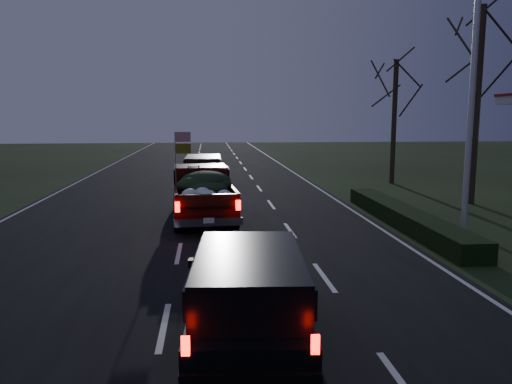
{
  "coord_description": "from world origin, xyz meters",
  "views": [
    {
      "loc": [
        0.84,
        -13.82,
        3.85
      ],
      "look_at": [
        2.48,
        2.84,
        1.3
      ],
      "focal_mm": 35.0,
      "sensor_mm": 36.0,
      "label": 1
    }
  ],
  "objects_px": {
    "light_pole": "(474,65)",
    "lead_suv": "(203,168)",
    "pickup_truck": "(202,190)",
    "rear_suv": "(249,287)"
  },
  "relations": [
    {
      "from": "lead_suv",
      "to": "rear_suv",
      "type": "distance_m",
      "value": 19.55
    },
    {
      "from": "pickup_truck",
      "to": "lead_suv",
      "type": "bearing_deg",
      "value": 86.18
    },
    {
      "from": "rear_suv",
      "to": "light_pole",
      "type": "bearing_deg",
      "value": 48.22
    },
    {
      "from": "light_pole",
      "to": "rear_suv",
      "type": "bearing_deg",
      "value": -136.0
    },
    {
      "from": "light_pole",
      "to": "lead_suv",
      "type": "relative_size",
      "value": 1.93
    },
    {
      "from": "rear_suv",
      "to": "lead_suv",
      "type": "bearing_deg",
      "value": 96.88
    },
    {
      "from": "light_pole",
      "to": "rear_suv",
      "type": "height_order",
      "value": "light_pole"
    },
    {
      "from": "lead_suv",
      "to": "rear_suv",
      "type": "xyz_separation_m",
      "value": [
        0.91,
        -19.53,
        -0.06
      ]
    },
    {
      "from": "pickup_truck",
      "to": "rear_suv",
      "type": "distance_m",
      "value": 10.51
    },
    {
      "from": "light_pole",
      "to": "rear_suv",
      "type": "xyz_separation_m",
      "value": [
        -7.98,
        -7.71,
        -4.51
      ]
    }
  ]
}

